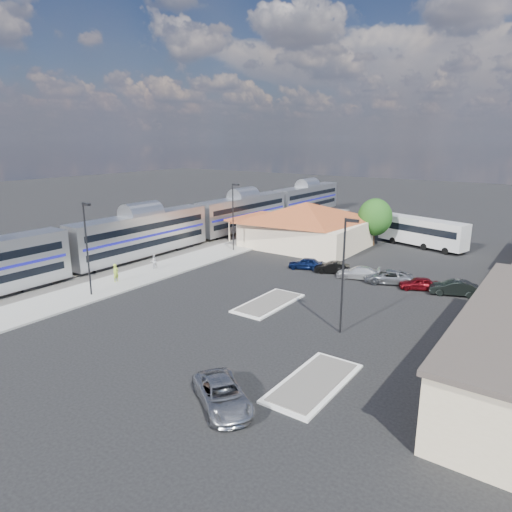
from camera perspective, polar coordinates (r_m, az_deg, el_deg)
The scene contains 22 objects.
ground at distance 42.44m, azimuth -4.44°, elevation -5.68°, with size 280.00×280.00×0.00m, color black.
railbed at distance 62.19m, azimuth -14.72°, elevation 0.48°, with size 16.00×100.00×0.12m, color #4C4944.
platform at distance 54.40m, azimuth -10.17°, elevation -1.22°, with size 5.50×92.00×0.18m, color gray.
passenger_train at distance 58.49m, azimuth -13.99°, elevation 2.49°, with size 3.00×104.00×5.55m.
freight_cars at distance 59.67m, azimuth -22.47°, elevation 1.11°, with size 2.80×46.00×4.00m.
station_depot at distance 63.37m, azimuth 6.23°, elevation 3.98°, with size 18.35×12.24×6.20m.
traffic_island_south at distance 41.66m, azimuth 1.59°, elevation -5.89°, with size 3.30×7.50×0.21m.
traffic_island_north at distance 29.20m, azimuth 7.24°, elevation -15.41°, with size 3.30×7.50×0.21m.
lamp_plat_s at distance 44.94m, azimuth -20.37°, elevation 1.68°, with size 1.08×0.25×9.00m.
lamp_plat_n at distance 59.87m, azimuth -2.83°, elevation 5.57°, with size 1.08×0.25×9.00m.
lamp_lot at distance 34.65m, azimuth 11.00°, elevation -1.29°, with size 1.08×0.25×9.00m.
tree_depot at distance 65.48m, azimuth 14.64°, elevation 4.72°, with size 4.71×4.71×6.63m.
suv at distance 26.65m, azimuth -4.21°, elevation -16.91°, with size 2.45×5.31×1.48m, color #989AA0.
coach_bus at distance 66.69m, azimuth 20.05°, elevation 2.97°, with size 12.63×6.09×3.97m.
person_a at distance 49.32m, azimuth -17.11°, elevation -2.01°, with size 0.70×0.46×1.92m, color #9DB93A.
person_b at distance 53.15m, azimuth -12.67°, elevation -0.64°, with size 0.85×0.66×1.74m, color silver.
parked_car_a at distance 52.69m, azimuth 6.22°, elevation -0.92°, with size 1.60×3.98×1.35m, color #0D1A43.
parked_car_b at distance 51.56m, azimuth 9.49°, elevation -1.42°, with size 1.36×3.91×1.29m, color black.
parked_car_c at distance 50.04m, azimuth 12.63°, elevation -2.04°, with size 1.88×4.62×1.34m, color silver.
parked_car_d at distance 49.24m, azimuth 16.19°, elevation -2.51°, with size 2.31×5.01×1.39m, color gray.
parked_car_e at distance 48.11m, azimuth 19.66°, elevation -3.25°, with size 1.52×3.78×1.29m, color maroon.
parked_car_f at distance 47.69m, azimuth 23.46°, elevation -3.66°, with size 1.56×4.47×1.47m, color black.
Camera 1 is at (25.59, -30.54, 14.61)m, focal length 32.00 mm.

